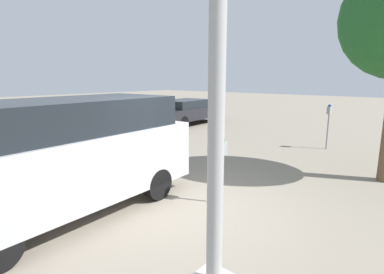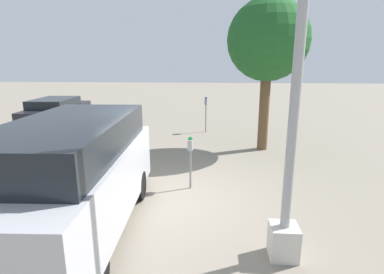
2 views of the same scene
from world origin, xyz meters
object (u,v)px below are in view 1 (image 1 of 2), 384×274
parking_meter_far (329,116)px  car_distant (187,111)px  parking_meter_near (222,156)px  parked_van (65,153)px  lamp_post (215,173)px

parking_meter_far → car_distant: 7.59m
parking_meter_far → parking_meter_near: bearing=3.7°
parking_meter_near → car_distant: 10.37m
parked_van → parking_meter_near: bearing=135.7°
car_distant → parking_meter_near: bearing=-138.5°
parking_meter_near → car_distant: car_distant is taller
parked_van → parking_meter_far: bearing=163.1°
parking_meter_near → lamp_post: lamp_post is taller
lamp_post → parking_meter_near: bearing=-147.2°
lamp_post → parked_van: size_ratio=1.10×
parking_meter_far → parked_van: size_ratio=0.32×
parking_meter_near → parking_meter_far: bearing=-176.3°
parking_meter_far → lamp_post: bearing=15.1°
parking_meter_far → lamp_post: 8.99m
parking_meter_far → car_distant: parking_meter_far is taller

